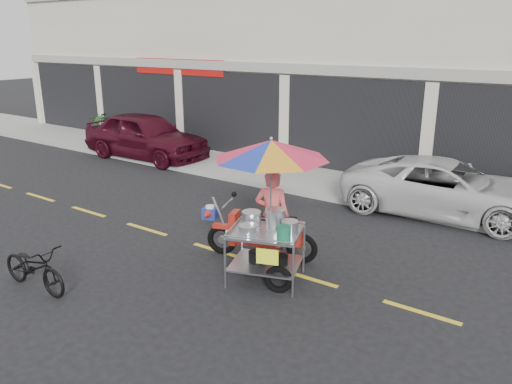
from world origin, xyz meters
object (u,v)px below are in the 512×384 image
Objects in this scene: white_pickup at (445,188)px; near_bicycle at (34,267)px; food_vendor_rig at (270,187)px; maroon_sedan at (146,136)px.

near_bicycle is (-4.51, -7.63, -0.25)m from white_pickup.
food_vendor_rig reaches higher than white_pickup.
food_vendor_rig is at bearing 156.38° from white_pickup.
white_pickup is 3.07× the size of near_bicycle.
food_vendor_rig is at bearing -121.33° from maroon_sedan.
maroon_sedan is 9.61m from food_vendor_rig.
white_pickup is at bearing 51.48° from food_vendor_rig.
near_bicycle is (5.47, -7.61, -0.39)m from maroon_sedan.
food_vendor_rig is (-1.71, -4.86, 0.92)m from white_pickup.
white_pickup is 8.87m from near_bicycle.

